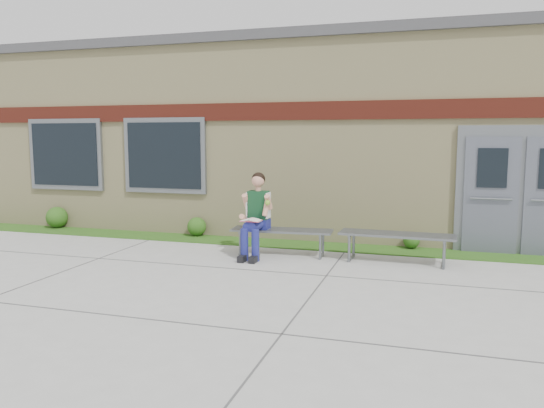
% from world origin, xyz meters
% --- Properties ---
extents(ground, '(80.00, 80.00, 0.00)m').
position_xyz_m(ground, '(0.00, 0.00, 0.00)').
color(ground, '#9E9E99').
rests_on(ground, ground).
extents(grass_strip, '(16.00, 0.80, 0.02)m').
position_xyz_m(grass_strip, '(0.00, 2.60, 0.01)').
color(grass_strip, '#285516').
rests_on(grass_strip, ground).
extents(school_building, '(16.20, 6.22, 4.20)m').
position_xyz_m(school_building, '(-0.00, 5.99, 2.10)').
color(school_building, beige).
rests_on(school_building, ground).
extents(bench_left, '(1.82, 0.63, 0.46)m').
position_xyz_m(bench_left, '(-0.04, 1.70, 0.36)').
color(bench_left, slate).
rests_on(bench_left, ground).
extents(bench_right, '(1.92, 0.60, 0.49)m').
position_xyz_m(bench_right, '(1.96, 1.70, 0.38)').
color(bench_right, slate).
rests_on(bench_right, ground).
extents(girl, '(0.55, 0.90, 1.47)m').
position_xyz_m(girl, '(-0.45, 1.48, 0.75)').
color(girl, navy).
rests_on(girl, ground).
extents(shrub_west, '(0.48, 0.48, 0.48)m').
position_xyz_m(shrub_west, '(-5.74, 2.85, 0.26)').
color(shrub_west, '#285516').
rests_on(shrub_west, grass_strip).
extents(shrub_mid, '(0.40, 0.40, 0.40)m').
position_xyz_m(shrub_mid, '(-2.23, 2.85, 0.22)').
color(shrub_mid, '#285516').
rests_on(shrub_mid, grass_strip).
extents(shrub_east, '(0.30, 0.30, 0.30)m').
position_xyz_m(shrub_east, '(2.16, 2.85, 0.17)').
color(shrub_east, '#285516').
rests_on(shrub_east, grass_strip).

